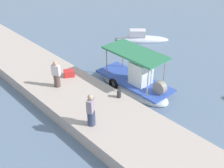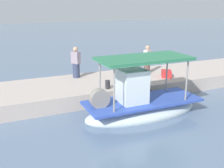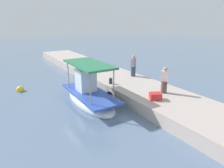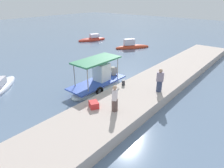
{
  "view_description": "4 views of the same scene",
  "coord_description": "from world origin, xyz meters",
  "views": [
    {
      "loc": [
        9.07,
        -11.3,
        9.51
      ],
      "look_at": [
        -0.73,
        -2.08,
        1.28
      ],
      "focal_mm": 44.58,
      "sensor_mm": 36.0,
      "label": 1
    },
    {
      "loc": [
        4.98,
        9.63,
        4.78
      ],
      "look_at": [
        -0.06,
        -1.6,
        1.12
      ],
      "focal_mm": 44.04,
      "sensor_mm": 36.0,
      "label": 2
    },
    {
      "loc": [
        -11.48,
        4.9,
        5.05
      ],
      "look_at": [
        -0.94,
        -1.72,
        1.02
      ],
      "focal_mm": 31.31,
      "sensor_mm": 36.0,
      "label": 3
    },
    {
      "loc": [
        -11.47,
        -10.55,
        7.11
      ],
      "look_at": [
        -0.68,
        -1.51,
        0.85
      ],
      "focal_mm": 31.9,
      "sensor_mm": 36.0,
      "label": 4
    }
  ],
  "objects": [
    {
      "name": "mooring_bollard",
      "position": [
        -0.08,
        -2.16,
        0.94
      ],
      "size": [
        0.24,
        0.24,
        0.41
      ],
      "primitive_type": "cylinder",
      "color": "#2D2D33",
      "rests_on": "dock_quay"
    },
    {
      "name": "cargo_crate",
      "position": [
        -3.95,
        -2.78,
        0.93
      ],
      "size": [
        0.76,
        0.81,
        0.39
      ],
      "primitive_type": "cube",
      "rotation": [
        0.0,
        0.0,
        1.07
      ],
      "color": "red",
      "rests_on": "dock_quay"
    },
    {
      "name": "ground_plane",
      "position": [
        0.0,
        0.0,
        0.0
      ],
      "size": [
        120.0,
        120.0,
        0.0
      ],
      "primitive_type": "plane",
      "color": "slate"
    },
    {
      "name": "fisherman_by_crate",
      "position": [
        -3.42,
        -4.01,
        1.49
      ],
      "size": [
        0.54,
        0.5,
        1.66
      ],
      "color": "brown",
      "rests_on": "dock_quay"
    },
    {
      "name": "main_fishing_boat",
      "position": [
        -0.76,
        -0.1,
        0.5
      ],
      "size": [
        5.33,
        2.08,
        2.95
      ],
      "color": "silver",
      "rests_on": "ground_plane"
    },
    {
      "name": "fisherman_near_bollard",
      "position": [
        0.7,
        -4.79,
        1.52
      ],
      "size": [
        0.52,
        0.56,
        1.73
      ],
      "color": "#353F5D",
      "rests_on": "dock_quay"
    },
    {
      "name": "dock_quay",
      "position": [
        0.0,
        -3.63,
        0.37
      ],
      "size": [
        36.0,
        3.87,
        0.73
      ],
      "primitive_type": "cube",
      "color": "#C0AFA5",
      "rests_on": "ground_plane"
    },
    {
      "name": "marker_buoy",
      "position": [
        3.95,
        3.38,
        0.11
      ],
      "size": [
        0.56,
        0.56,
        0.56
      ],
      "color": "yellow",
      "rests_on": "ground_plane"
    }
  ]
}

